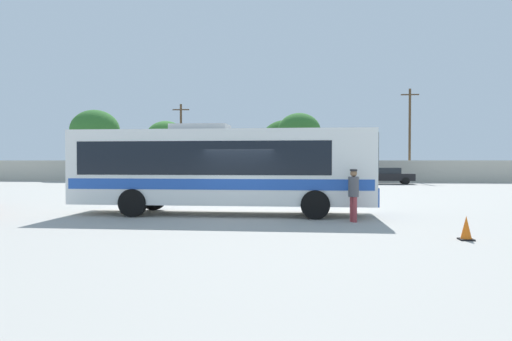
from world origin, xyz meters
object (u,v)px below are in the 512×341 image
object	(u,v)px
utility_pole_near	(181,141)
traffic_cone_on_apron	(466,228)
parked_car_third_maroon	(319,175)
roadside_tree_right	(299,132)
parked_car_second_maroon	(245,175)
utility_pole_far	(410,133)
attendant_by_bus_door	(354,192)
roadside_tree_midleft	(166,138)
parked_car_leftmost_white	(172,175)
parked_car_rightmost_black	(388,175)
roadside_tree_left	(95,131)
coach_bus_white_blue	(219,166)
roadside_tree_midright	(285,141)

from	to	relation	value
utility_pole_near	traffic_cone_on_apron	bearing A→B (deg)	-65.67
parked_car_third_maroon	roadside_tree_right	bearing A→B (deg)	101.93
parked_car_second_maroon	utility_pole_far	size ratio (longest dim) A/B	0.47
attendant_by_bus_door	traffic_cone_on_apron	size ratio (longest dim) A/B	2.81
parked_car_third_maroon	roadside_tree_midleft	size ratio (longest dim) A/B	0.67
attendant_by_bus_door	utility_pole_far	size ratio (longest dim) A/B	0.19
parked_car_leftmost_white	parked_car_rightmost_black	distance (m)	19.74
roadside_tree_left	attendant_by_bus_door	bearing A→B (deg)	-54.97
roadside_tree_right	attendant_by_bus_door	bearing A→B (deg)	-87.43
coach_bus_white_blue	roadside_tree_midleft	world-z (taller)	roadside_tree_midleft
attendant_by_bus_door	roadside_tree_midleft	distance (m)	40.63
traffic_cone_on_apron	coach_bus_white_blue	bearing A→B (deg)	144.04
parked_car_rightmost_black	utility_pole_near	size ratio (longest dim) A/B	0.54
coach_bus_white_blue	parked_car_third_maroon	distance (m)	25.21
coach_bus_white_blue	parked_car_leftmost_white	xyz separation A→B (m)	(-8.40, 24.42, -1.11)
attendant_by_bus_door	roadside_tree_midright	bearing A→B (deg)	94.80
parked_car_rightmost_black	utility_pole_far	distance (m)	7.86
parked_car_leftmost_white	utility_pole_near	bearing A→B (deg)	97.61
utility_pole_near	roadside_tree_right	xyz separation A→B (m)	(12.75, 1.09, 0.98)
parked_car_leftmost_white	attendant_by_bus_door	bearing A→B (deg)	-63.16
roadside_tree_right	utility_pole_near	bearing A→B (deg)	-175.09
coach_bus_white_blue	traffic_cone_on_apron	bearing A→B (deg)	-35.96
roadside_tree_left	roadside_tree_midleft	xyz separation A→B (m)	(7.59, 1.90, -0.78)
parked_car_third_maroon	utility_pole_far	world-z (taller)	utility_pole_far
roadside_tree_left	roadside_tree_midright	world-z (taller)	roadside_tree_left
parked_car_leftmost_white	parked_car_second_maroon	distance (m)	6.77
utility_pole_far	parked_car_second_maroon	bearing A→B (deg)	-160.88
coach_bus_white_blue	parked_car_second_maroon	xyz separation A→B (m)	(-1.68, 25.23, -1.10)
roadside_tree_midleft	roadside_tree_left	bearing A→B (deg)	-165.93
utility_pole_near	roadside_tree_right	world-z (taller)	utility_pole_near
attendant_by_bus_door	roadside_tree_midleft	size ratio (longest dim) A/B	0.27
parked_car_third_maroon	roadside_tree_left	xyz separation A→B (m)	(-24.62, 8.29, 4.75)
coach_bus_white_blue	roadside_tree_midright	xyz separation A→B (m)	(1.82, 35.01, 2.46)
roadside_tree_right	utility_pole_far	bearing A→B (deg)	-10.14
parked_car_third_maroon	roadside_tree_right	size ratio (longest dim) A/B	0.62
parked_car_third_maroon	coach_bus_white_blue	bearing A→B (deg)	-101.68
coach_bus_white_blue	roadside_tree_right	distance (m)	33.23
parked_car_rightmost_black	traffic_cone_on_apron	size ratio (longest dim) A/B	6.99
roadside_tree_right	roadside_tree_midleft	bearing A→B (deg)	172.62
coach_bus_white_blue	roadside_tree_left	size ratio (longest dim) A/B	1.48
parked_car_leftmost_white	roadside_tree_right	bearing A→B (deg)	35.71
parked_car_third_maroon	roadside_tree_midright	bearing A→B (deg)	107.58
roadside_tree_midright	roadside_tree_midleft	bearing A→B (deg)	-179.39
roadside_tree_midright	traffic_cone_on_apron	distance (m)	40.97
parked_car_third_maroon	utility_pole_far	bearing A→B (deg)	33.16
roadside_tree_left	traffic_cone_on_apron	distance (m)	47.15
attendant_by_bus_door	roadside_tree_midleft	world-z (taller)	roadside_tree_midleft
parked_car_leftmost_white	parked_car_second_maroon	world-z (taller)	parked_car_second_maroon
roadside_tree_midright	utility_pole_near	bearing A→B (deg)	-163.95
coach_bus_white_blue	parked_car_third_maroon	bearing A→B (deg)	78.32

